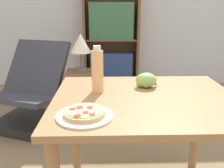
{
  "coord_description": "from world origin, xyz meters",
  "views": [
    {
      "loc": [
        -0.26,
        -1.22,
        1.22
      ],
      "look_at": [
        -0.23,
        0.08,
        0.81
      ],
      "focal_mm": 38.0,
      "sensor_mm": 36.0,
      "label": 1
    }
  ],
  "objects": [
    {
      "name": "table_lamp",
      "position": [
        -0.52,
        1.18,
        0.87
      ],
      "size": [
        0.21,
        0.21,
        0.4
      ],
      "color": "#665B51",
      "rests_on": "side_table"
    },
    {
      "name": "lounge_chair_near",
      "position": [
        -1.08,
        1.16,
        0.29
      ],
      "size": [
        0.85,
        0.94,
        0.88
      ],
      "rotation": [
        0.0,
        0.0,
        -0.35
      ],
      "color": "black",
      "rests_on": "ground_plane"
    },
    {
      "name": "side_table",
      "position": [
        -0.52,
        1.18,
        0.29
      ],
      "size": [
        0.34,
        0.34,
        0.59
      ],
      "color": "brown",
      "rests_on": "ground_plane"
    },
    {
      "name": "pizza_on_plate",
      "position": [
        -0.36,
        -0.22,
        0.76
      ],
      "size": [
        0.26,
        0.26,
        0.04
      ],
      "color": "white",
      "rests_on": "dining_table"
    },
    {
      "name": "wall_back",
      "position": [
        0.0,
        2.62,
        1.3
      ],
      "size": [
        8.0,
        0.05,
        2.6
      ],
      "color": "silver",
      "rests_on": "ground_plane"
    },
    {
      "name": "bookshelf",
      "position": [
        -0.18,
        2.44,
        0.7
      ],
      "size": [
        0.83,
        0.32,
        1.52
      ],
      "color": "brown",
      "rests_on": "ground_plane"
    },
    {
      "name": "drink_bottle",
      "position": [
        -0.31,
        0.11,
        0.88
      ],
      "size": [
        0.07,
        0.07,
        0.28
      ],
      "color": "#EFB270",
      "rests_on": "dining_table"
    },
    {
      "name": "dining_table",
      "position": [
        -0.04,
        0.02,
        0.64
      ],
      "size": [
        1.04,
        0.84,
        0.75
      ],
      "color": "#A37549",
      "rests_on": "ground_plane"
    },
    {
      "name": "grape_bunch",
      "position": [
        -0.01,
        0.2,
        0.79
      ],
      "size": [
        0.14,
        0.1,
        0.09
      ],
      "color": "#93BC5B",
      "rests_on": "dining_table"
    }
  ]
}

